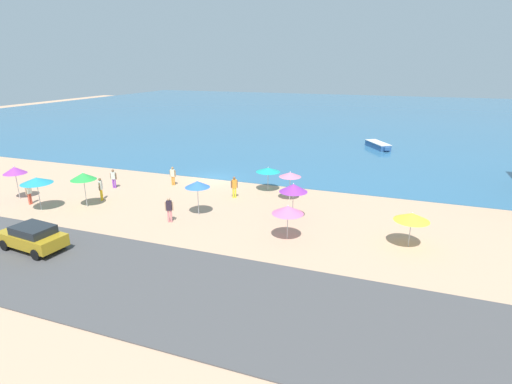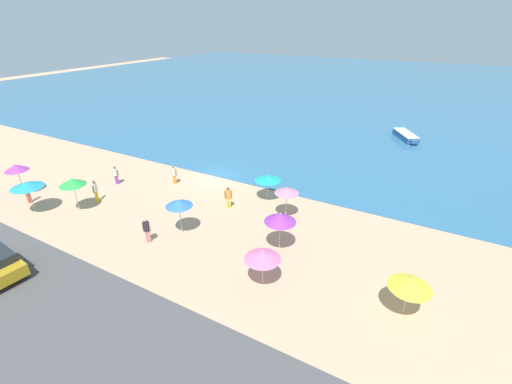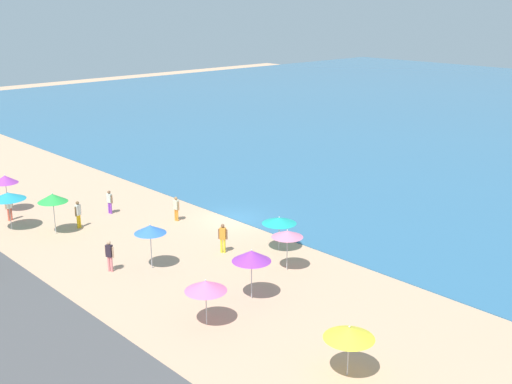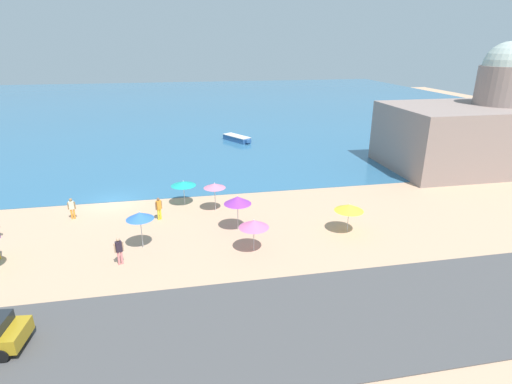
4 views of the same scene
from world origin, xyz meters
The scene contains 19 objects.
ground_plane centered at (0.00, 0.00, 0.00)m, with size 160.00×160.00×0.00m, color tan.
sea centered at (0.00, 55.00, 0.03)m, with size 150.00×110.00×0.05m, color #306890.
coastal_road centered at (0.00, -18.00, 0.03)m, with size 80.00×8.00×0.06m, color #4A494B.
beach_umbrella_0 centered at (-5.67, -10.12, 2.39)m, with size 1.88×1.88×2.73m.
beach_umbrella_1 centered at (-8.35, -11.87, 2.28)m, with size 2.24×2.24×2.58m.
beach_umbrella_2 centered at (8.42, -3.41, 2.13)m, with size 1.75×1.75×2.38m.
beach_umbrella_3 centered at (-12.09, -10.50, 2.37)m, with size 1.75×1.75×2.72m.
beach_umbrella_4 centered at (10.25, -10.54, 1.94)m, with size 1.95×1.95×2.25m.
beach_umbrella_5 centered at (17.33, -9.05, 1.88)m, with size 2.05×2.05×2.19m.
beach_umbrella_6 centered at (3.13, -8.73, 2.30)m, with size 1.78×1.78×2.60m.
beach_umbrella_7 centered at (6.01, -1.63, 1.86)m, with size 2.07×2.07×2.11m.
beach_umbrella_8 centered at (9.70, -7.23, 2.30)m, with size 1.96×1.96×2.65m.
bather_0 centered at (1.94, -10.65, 1.01)m, with size 0.53×0.34×1.80m.
bather_1 centered at (4.07, -4.35, 1.01)m, with size 0.48×0.39×1.79m.
bather_2 centered at (-10.17, -11.19, 1.01)m, with size 0.25×0.57×1.79m.
bather_3 centered at (-5.65, -8.49, 1.03)m, with size 0.34×0.54×1.83m.
bather_4 centered at (-2.46, -2.96, 0.95)m, with size 0.57×0.27×1.69m.
bather_5 centered at (-6.87, -5.45, 0.94)m, with size 0.55×0.30×1.67m.
skiff_nearshore centered at (13.61, 20.00, 0.43)m, with size 3.50×4.68×0.75m.
Camera 2 is at (16.92, -23.39, 13.00)m, focal length 24.00 mm.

